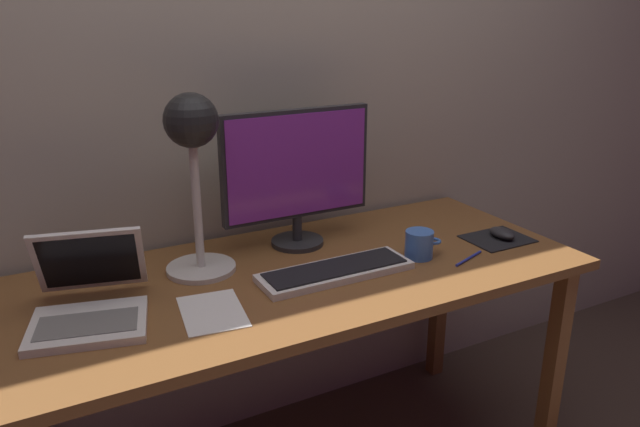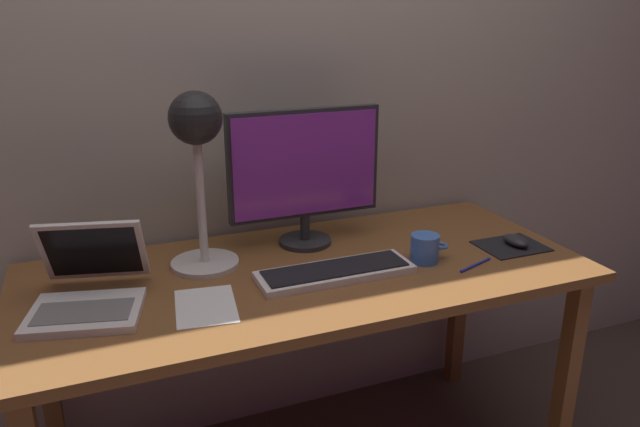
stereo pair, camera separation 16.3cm
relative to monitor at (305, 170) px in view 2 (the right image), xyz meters
The scene contains 11 objects.
back_wall 0.39m from the monitor, 105.75° to the left, with size 4.80×0.06×2.60m, color #B2A893.
desk 0.37m from the monitor, 108.68° to the right, with size 1.60×0.70×0.74m.
monitor is the anchor object (origin of this frame).
keyboard_main 0.34m from the monitor, 91.56° to the right, with size 0.44×0.14×0.03m.
laptop 0.69m from the monitor, 164.50° to the right, with size 0.32×0.35×0.20m.
desk_lamp 0.35m from the monitor, behind, with size 0.19×0.19×0.50m.
mousepad 0.69m from the monitor, 24.21° to the right, with size 0.20×0.16×0.00m, color black.
mouse 0.69m from the monitor, 24.04° to the right, with size 0.06×0.10×0.03m, color #28282B.
coffee_mug 0.43m from the monitor, 43.61° to the right, with size 0.12×0.08×0.08m.
paper_sheet_near_mouse 0.54m from the monitor, 141.47° to the right, with size 0.15×0.21×0.00m, color white.
pen 0.58m from the monitor, 41.37° to the right, with size 0.01×0.01×0.14m, color #2633A5.
Camera 2 is at (-0.56, -1.48, 1.45)m, focal length 33.89 mm.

